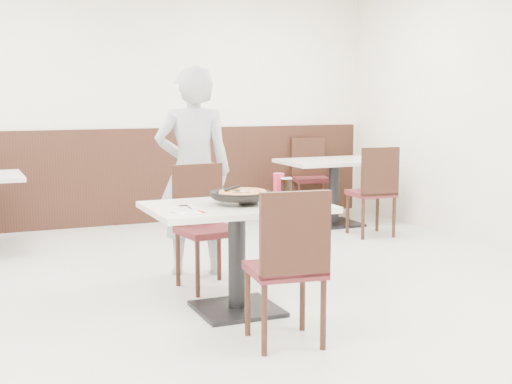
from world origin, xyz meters
name	(u,v)px	position (x,y,z in m)	size (l,w,h in m)	color
floor	(242,306)	(0.00, 0.00, 0.00)	(7.00, 7.00, 0.00)	#B7B7B2
wall_back	(127,102)	(0.00, 3.50, 1.40)	(6.00, 0.04, 2.80)	beige
wainscot_back	(129,177)	(0.00, 3.48, 0.55)	(5.90, 0.03, 1.10)	black
main_table	(237,258)	(-0.07, -0.09, 0.38)	(1.20, 0.80, 0.75)	silver
chair_near	(285,266)	(-0.04, -0.78, 0.47)	(0.42, 0.42, 0.95)	black
chair_far	(209,228)	(-0.06, 0.54, 0.47)	(0.42, 0.42, 0.95)	black
trivet	(248,201)	(0.00, -0.11, 0.77)	(0.13, 0.13, 0.04)	black
pizza_pan	(240,198)	(-0.05, -0.09, 0.79)	(0.36, 0.36, 0.01)	black
pizza	(243,196)	(-0.04, -0.11, 0.81)	(0.32, 0.32, 0.02)	#D08C49
pizza_server	(241,191)	(-0.06, -0.12, 0.84)	(0.07, 0.09, 0.00)	silver
napkin	(186,212)	(-0.49, -0.26, 0.75)	(0.17, 0.17, 0.00)	white
side_plate	(184,210)	(-0.50, -0.23, 0.76)	(0.18, 0.18, 0.01)	white
fork	(189,207)	(-0.45, -0.20, 0.77)	(0.02, 0.17, 0.00)	silver
cola_glass	(286,188)	(0.39, 0.11, 0.81)	(0.08, 0.08, 0.13)	black
red_cup	(279,184)	(0.38, 0.22, 0.83)	(0.08, 0.08, 0.16)	#B71C41
diner_person	(193,171)	(-0.02, 1.04, 0.86)	(0.63, 0.41, 1.72)	#B4B4BA
bg_table_right	(334,192)	(2.15, 2.53, 0.38)	(1.20, 0.80, 0.75)	silver
bg_chair_right_near	(371,191)	(2.20, 1.83, 0.47)	(0.42, 0.42, 0.95)	black
bg_chair_right_far	(311,177)	(2.19, 3.18, 0.47)	(0.42, 0.42, 0.95)	black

